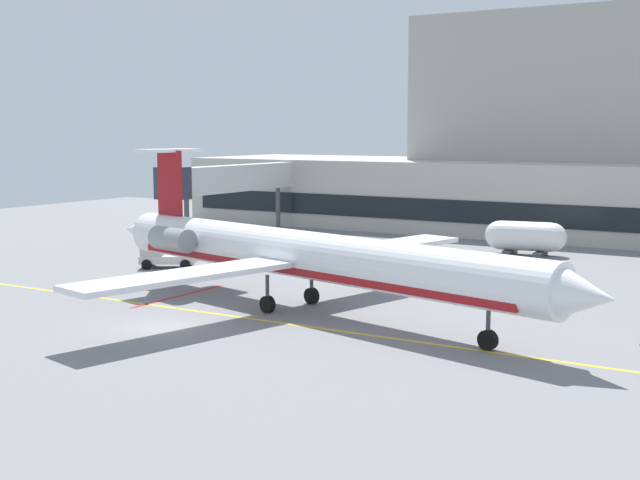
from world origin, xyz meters
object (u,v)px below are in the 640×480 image
regional_jet (302,255)px  pushback_tractor (265,245)px  baggage_tug (163,255)px  fuel_tank (525,236)px

regional_jet → pushback_tractor: size_ratio=10.36×
regional_jet → pushback_tractor: regional_jet is taller
regional_jet → baggage_tug: regional_jet is taller
pushback_tractor → fuel_tank: (16.21, 11.72, 0.47)m
baggage_tug → regional_jet: bearing=-24.0°
baggage_tug → pushback_tractor: (3.58, 7.40, 0.12)m
baggage_tug → pushback_tractor: pushback_tractor is taller
baggage_tug → fuel_tank: 27.52m
regional_jet → fuel_tank: bearing=82.0°
regional_jet → baggage_tug: size_ratio=8.17×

